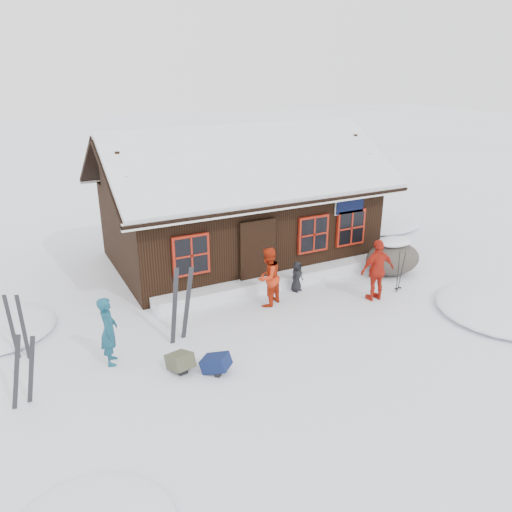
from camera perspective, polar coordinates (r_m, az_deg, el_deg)
The scene contains 15 objects.
ground at distance 12.41m, azimuth 1.66°, elevation -8.47°, with size 120.00×120.00×0.00m, color white.
mountain_hut at distance 16.57m, azimuth -2.06°, elevation 5.06°, with size 8.90×6.09×4.42m.
snow_drift at distance 14.75m, azimuth 2.55°, elevation -2.76°, with size 7.60×0.60×0.35m, color white.
snow_mounds at distance 14.59m, azimuth 3.82°, elevation -3.81°, with size 20.60×13.20×0.48m.
skier_teal at distance 11.24m, azimuth -16.49°, elevation -8.20°, with size 0.57×0.37×1.56m, color navy.
skier_orange_left at distance 13.32m, azimuth 1.39°, elevation -2.41°, with size 0.79×0.62×1.63m, color #B8280D.
skier_orange_right at distance 14.00m, azimuth 13.69°, elevation -1.59°, with size 1.02×0.43×1.75m, color #B11F12.
skier_crouched at distance 14.34m, azimuth 4.69°, elevation -2.33°, with size 0.44×0.29×0.90m, color black.
boulder at distance 16.04m, azimuth 15.36°, elevation -0.16°, with size 1.79×1.35×1.05m.
ski_pair_left at distance 10.53m, azimuth -25.01°, elevation -11.89°, with size 0.62×0.22×1.53m.
ski_pair_mid at distance 12.11m, azimuth -25.59°, elevation -7.46°, with size 0.35×0.24×1.60m.
ski_pair_right at distance 11.74m, azimuth -8.57°, elevation -5.61°, with size 0.67×0.16×1.87m.
ski_poles at distance 14.81m, azimuth 16.11°, elevation -1.77°, with size 0.22×0.11×1.25m.
backpack_blue at distance 10.82m, azimuth -4.59°, elevation -12.41°, with size 0.42×0.55×0.30m, color #0F1A41.
backpack_olive at distance 10.96m, azimuth -8.66°, elevation -12.10°, with size 0.44×0.58×0.31m, color #444531.
Camera 1 is at (-5.28, -9.45, 6.07)m, focal length 35.00 mm.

